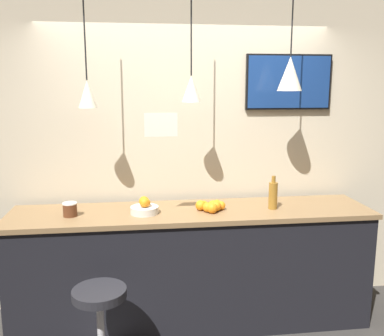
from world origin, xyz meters
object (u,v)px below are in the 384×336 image
object	(u,v)px
juice_bottle	(273,195)
mounted_tv	(289,82)
spread_jar	(70,209)
bar_stool	(101,321)
fruit_bowl	(145,207)

from	to	relation	value
juice_bottle	mounted_tv	size ratio (longest dim) A/B	0.36
spread_jar	mounted_tv	world-z (taller)	mounted_tv
juice_bottle	spread_jar	distance (m)	1.63
bar_stool	juice_bottle	bearing A→B (deg)	23.07
juice_bottle	spread_jar	world-z (taller)	juice_bottle
fruit_bowl	mounted_tv	world-z (taller)	mounted_tv
bar_stool	spread_jar	bearing A→B (deg)	113.60
spread_jar	juice_bottle	bearing A→B (deg)	0.00
bar_stool	juice_bottle	distance (m)	1.64
bar_stool	mounted_tv	distance (m)	2.49
mounted_tv	bar_stool	bearing A→B (deg)	-147.95
fruit_bowl	juice_bottle	xyz separation A→B (m)	(1.05, 0.00, 0.07)
fruit_bowl	spread_jar	bearing A→B (deg)	179.77
spread_jar	mounted_tv	xyz separation A→B (m)	(1.87, 0.43, 0.98)
bar_stool	fruit_bowl	world-z (taller)	fruit_bowl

